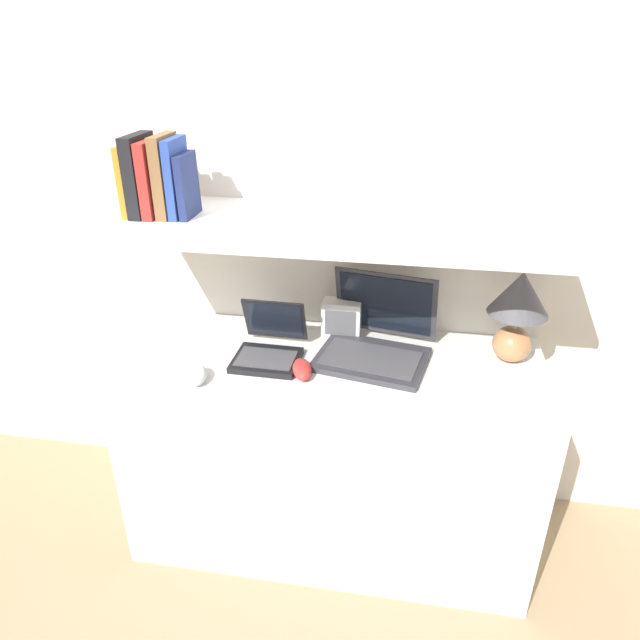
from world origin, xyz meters
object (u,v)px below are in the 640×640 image
second_mouse (197,375)px  book_blue (177,178)px  router_box (342,319)px  book_brown (166,176)px  table_lamp (518,307)px  book_red (153,178)px  laptop_small (269,347)px  computer_mouse (302,369)px  book_black (140,175)px  book_orange (131,180)px  book_navy (188,186)px  laptop_large (376,341)px

second_mouse → book_blue: size_ratio=0.49×
second_mouse → router_box: bearing=42.8°
router_box → book_brown: book_brown is taller
table_lamp → book_red: bearing=-178.1°
laptop_small → computer_mouse: (0.13, -0.09, -0.02)m
computer_mouse → second_mouse: 0.33m
computer_mouse → book_black: (-0.54, 0.17, 0.55)m
router_box → book_red: bearing=-169.3°
laptop_small → book_brown: size_ratio=0.98×
laptop_small → book_orange: size_ratio=1.12×
book_red → book_navy: 0.11m
book_orange → book_navy: book_orange is taller
laptop_small → book_red: book_red is taller
table_lamp → book_black: 1.26m
laptop_small → book_orange: bearing=169.9°
second_mouse → book_blue: (-0.11, 0.26, 0.55)m
book_orange → book_blue: 0.16m
table_lamp → computer_mouse: 0.72m
router_box → book_orange: size_ratio=0.62×
table_lamp → book_brown: bearing=-178.1°
computer_mouse → book_black: size_ratio=0.52×
second_mouse → book_orange: 0.65m
book_navy → book_black: bearing=180.0°
laptop_small → book_red: (-0.37, 0.08, 0.53)m
laptop_small → book_orange: (-0.45, 0.08, 0.52)m
computer_mouse → book_black: book_black is taller
book_black → book_orange: bearing=180.0°
table_lamp → router_box: 0.59m
book_black → book_blue: (0.12, 0.00, -0.00)m
second_mouse → book_orange: book_orange is taller
laptop_small → computer_mouse: size_ratio=1.89×
book_orange → book_navy: (0.19, 0.00, -0.01)m
book_brown → book_blue: 0.04m
laptop_large → laptop_small: (-0.35, -0.08, -0.01)m
second_mouse → book_blue: 0.62m
laptop_large → second_mouse: laptop_large is taller
book_blue → book_orange: bearing=180.0°
book_brown → book_navy: size_ratio=1.27×
table_lamp → second_mouse: (-0.98, -0.30, -0.17)m
laptop_small → book_orange: book_orange is taller
computer_mouse → book_blue: (-0.42, 0.17, 0.55)m
book_red → book_brown: bearing=0.0°
computer_mouse → book_orange: (-0.58, 0.17, 0.54)m
laptop_small → book_black: book_black is taller
book_navy → second_mouse: bearing=-73.7°
router_box → book_orange: 0.83m
computer_mouse → second_mouse: size_ratio=1.11×
book_brown → book_blue: (0.04, 0.00, -0.00)m
laptop_large → book_black: (-0.76, 0.00, 0.52)m
book_brown → computer_mouse: bearing=-20.6°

